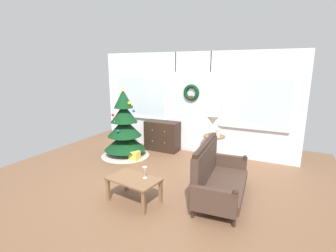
{
  "coord_description": "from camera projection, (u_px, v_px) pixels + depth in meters",
  "views": [
    {
      "loc": [
        2.24,
        -3.97,
        2.18
      ],
      "look_at": [
        0.05,
        0.55,
        1.0
      ],
      "focal_mm": 27.01,
      "sensor_mm": 36.0,
      "label": 1
    }
  ],
  "objects": [
    {
      "name": "ground_plane",
      "position": [
        153.0,
        181.0,
        4.93
      ],
      "size": [
        6.76,
        6.76,
        0.0
      ],
      "primitive_type": "plane",
      "color": "brown"
    },
    {
      "name": "back_wall_with_door",
      "position": [
        192.0,
        103.0,
        6.46
      ],
      "size": [
        5.2,
        0.19,
        2.55
      ],
      "color": "white",
      "rests_on": "ground"
    },
    {
      "name": "christmas_tree",
      "position": [
        125.0,
        131.0,
        6.25
      ],
      "size": [
        1.2,
        1.2,
        1.74
      ],
      "color": "#4C331E",
      "rests_on": "ground"
    },
    {
      "name": "dresser_cabinet",
      "position": [
        162.0,
        136.0,
        6.71
      ],
      "size": [
        0.9,
        0.45,
        0.78
      ],
      "color": "black",
      "rests_on": "ground"
    },
    {
      "name": "settee_sofa",
      "position": [
        216.0,
        177.0,
        4.26
      ],
      "size": [
        0.82,
        1.62,
        0.96
      ],
      "color": "black",
      "rests_on": "ground"
    },
    {
      "name": "side_table",
      "position": [
        214.0,
        144.0,
        5.66
      ],
      "size": [
        0.5,
        0.48,
        0.69
      ],
      "color": "brown",
      "rests_on": "ground"
    },
    {
      "name": "table_lamp",
      "position": [
        213.0,
        123.0,
        5.61
      ],
      "size": [
        0.28,
        0.28,
        0.44
      ],
      "color": "silver",
      "rests_on": "side_table"
    },
    {
      "name": "flower_vase",
      "position": [
        218.0,
        132.0,
        5.49
      ],
      "size": [
        0.11,
        0.1,
        0.35
      ],
      "color": "beige",
      "rests_on": "side_table"
    },
    {
      "name": "coffee_table",
      "position": [
        134.0,
        182.0,
        4.13
      ],
      "size": [
        0.91,
        0.63,
        0.41
      ],
      "color": "brown",
      "rests_on": "ground"
    },
    {
      "name": "wine_glass",
      "position": [
        145.0,
        170.0,
        4.1
      ],
      "size": [
        0.08,
        0.08,
        0.2
      ],
      "color": "silver",
      "rests_on": "coffee_table"
    },
    {
      "name": "gift_box",
      "position": [
        135.0,
        156.0,
        6.03
      ],
      "size": [
        0.22,
        0.2,
        0.22
      ],
      "primitive_type": "cube",
      "color": "#D8C64C",
      "rests_on": "ground"
    }
  ]
}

